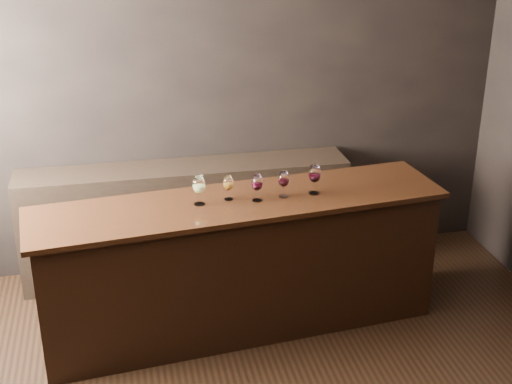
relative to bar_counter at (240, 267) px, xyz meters
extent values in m
cube|color=black|center=(-0.16, 1.09, 0.92)|extent=(5.00, 0.02, 2.80)
cube|color=black|center=(0.00, 0.00, 0.00)|extent=(2.80, 0.88, 0.96)
cube|color=black|center=(0.00, 0.00, 0.50)|extent=(2.90, 0.95, 0.04)
cube|color=black|center=(-0.28, 0.87, -0.01)|extent=(2.60, 0.40, 0.94)
cylinder|color=white|center=(-0.27, -0.01, 0.52)|extent=(0.07, 0.07, 0.00)
cylinder|color=white|center=(-0.27, -0.01, 0.56)|extent=(0.01, 0.01, 0.08)
ellipsoid|color=white|center=(-0.27, -0.01, 0.66)|extent=(0.09, 0.09, 0.12)
cylinder|color=white|center=(-0.27, -0.01, 0.71)|extent=(0.06, 0.06, 0.01)
ellipsoid|color=#E4E676|center=(-0.27, -0.01, 0.64)|extent=(0.07, 0.07, 0.06)
cylinder|color=white|center=(-0.07, 0.03, 0.52)|extent=(0.06, 0.06, 0.00)
cylinder|color=white|center=(-0.07, 0.03, 0.55)|extent=(0.01, 0.01, 0.06)
ellipsoid|color=white|center=(-0.07, 0.03, 0.64)|extent=(0.07, 0.07, 0.10)
cylinder|color=white|center=(-0.07, 0.03, 0.68)|extent=(0.05, 0.05, 0.01)
ellipsoid|color=#B86F1B|center=(-0.07, 0.03, 0.62)|extent=(0.06, 0.06, 0.05)
cylinder|color=white|center=(0.12, -0.03, 0.52)|extent=(0.07, 0.07, 0.00)
cylinder|color=white|center=(0.12, -0.03, 0.56)|extent=(0.01, 0.01, 0.07)
ellipsoid|color=white|center=(0.12, -0.03, 0.65)|extent=(0.08, 0.08, 0.11)
cylinder|color=white|center=(0.12, -0.03, 0.70)|extent=(0.06, 0.06, 0.01)
ellipsoid|color=black|center=(0.12, -0.03, 0.63)|extent=(0.06, 0.06, 0.05)
cylinder|color=white|center=(0.31, 0.00, 0.52)|extent=(0.07, 0.07, 0.00)
cylinder|color=white|center=(0.31, 0.00, 0.56)|extent=(0.01, 0.01, 0.07)
ellipsoid|color=white|center=(0.31, 0.00, 0.65)|extent=(0.08, 0.08, 0.11)
cylinder|color=white|center=(0.31, 0.00, 0.69)|extent=(0.06, 0.06, 0.01)
ellipsoid|color=black|center=(0.31, 0.00, 0.63)|extent=(0.06, 0.06, 0.05)
cylinder|color=white|center=(0.53, 0.01, 0.52)|extent=(0.07, 0.07, 0.00)
cylinder|color=white|center=(0.53, 0.01, 0.56)|extent=(0.01, 0.01, 0.08)
ellipsoid|color=white|center=(0.53, 0.01, 0.66)|extent=(0.09, 0.09, 0.12)
cylinder|color=white|center=(0.53, 0.01, 0.72)|extent=(0.06, 0.06, 0.01)
ellipsoid|color=black|center=(0.53, 0.01, 0.64)|extent=(0.07, 0.07, 0.06)
camera|label=1|loc=(-0.78, -4.32, 2.47)|focal=50.00mm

